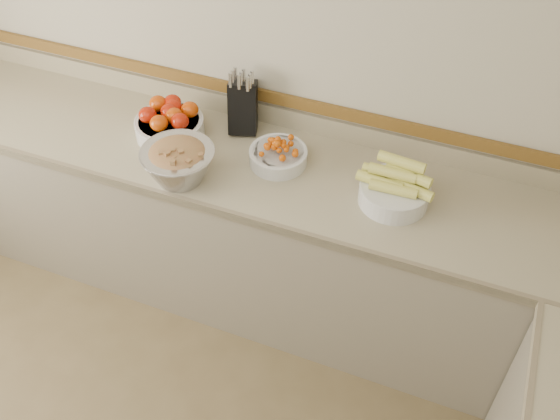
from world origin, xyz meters
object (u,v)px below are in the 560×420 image
at_px(rhubarb_bowl, 178,162).
at_px(corn_bowl, 395,189).
at_px(cherry_tomato_bowl, 278,154).
at_px(knife_block, 243,106).
at_px(tomato_bowl, 169,122).

bearing_deg(rhubarb_bowl, corn_bowl, 12.50).
height_order(cherry_tomato_bowl, rhubarb_bowl, rhubarb_bowl).
height_order(knife_block, tomato_bowl, knife_block).
distance_m(tomato_bowl, cherry_tomato_bowl, 0.55).
relative_size(tomato_bowl, corn_bowl, 0.99).
relative_size(tomato_bowl, cherry_tomato_bowl, 1.24).
bearing_deg(rhubarb_bowl, cherry_tomato_bowl, 35.85).
bearing_deg(tomato_bowl, rhubarb_bowl, -54.10).
height_order(tomato_bowl, cherry_tomato_bowl, tomato_bowl).
height_order(corn_bowl, rhubarb_bowl, corn_bowl).
distance_m(cherry_tomato_bowl, rhubarb_bowl, 0.44).
bearing_deg(cherry_tomato_bowl, corn_bowl, -6.22).
xyz_separation_m(knife_block, corn_bowl, (0.79, -0.23, -0.06)).
relative_size(cherry_tomato_bowl, rhubarb_bowl, 0.82).
bearing_deg(rhubarb_bowl, knife_block, 75.54).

